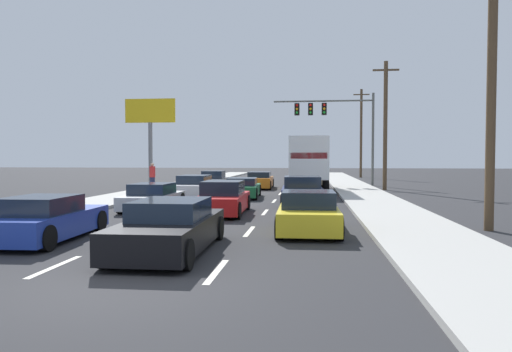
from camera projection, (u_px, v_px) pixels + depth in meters
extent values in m
plane|color=#2B2B2D|center=(260.00, 189.00, 32.83)|extent=(140.00, 140.00, 0.00)
cube|color=#B2AFA8|center=(365.00, 195.00, 27.09)|extent=(3.00, 80.00, 0.14)
cube|color=#B2AFA8|center=(143.00, 193.00, 28.64)|extent=(3.00, 80.00, 0.14)
cube|color=silver|center=(55.00, 266.00, 9.54)|extent=(0.14, 2.00, 0.01)
cube|color=silver|center=(142.00, 229.00, 14.50)|extent=(0.14, 2.00, 0.01)
cube|color=silver|center=(185.00, 211.00, 19.46)|extent=(0.14, 2.00, 0.01)
cube|color=silver|center=(210.00, 200.00, 24.43)|extent=(0.14, 2.00, 0.01)
cube|color=silver|center=(227.00, 193.00, 29.39)|extent=(0.14, 2.00, 0.01)
cube|color=silver|center=(239.00, 188.00, 34.35)|extent=(0.14, 2.00, 0.01)
cube|color=silver|center=(248.00, 184.00, 39.32)|extent=(0.14, 2.00, 0.01)
cube|color=silver|center=(255.00, 181.00, 44.28)|extent=(0.14, 2.00, 0.01)
cube|color=silver|center=(260.00, 179.00, 49.24)|extent=(0.14, 2.00, 0.01)
cube|color=silver|center=(265.00, 177.00, 54.21)|extent=(0.14, 2.00, 0.01)
cube|color=silver|center=(268.00, 175.00, 59.17)|extent=(0.14, 2.00, 0.01)
cube|color=silver|center=(217.00, 271.00, 9.15)|extent=(0.14, 2.00, 0.01)
cube|color=silver|center=(249.00, 231.00, 14.11)|extent=(0.14, 2.00, 0.01)
cube|color=silver|center=(265.00, 212.00, 19.07)|extent=(0.14, 2.00, 0.01)
cube|color=silver|center=(274.00, 201.00, 24.04)|extent=(0.14, 2.00, 0.01)
cube|color=silver|center=(280.00, 194.00, 29.00)|extent=(0.14, 2.00, 0.01)
cube|color=silver|center=(284.00, 188.00, 33.96)|extent=(0.14, 2.00, 0.01)
cube|color=silver|center=(288.00, 184.00, 38.93)|extent=(0.14, 2.00, 0.01)
cube|color=silver|center=(290.00, 181.00, 43.89)|extent=(0.14, 2.00, 0.01)
cube|color=silver|center=(292.00, 179.00, 48.85)|extent=(0.14, 2.00, 0.01)
cube|color=silver|center=(294.00, 177.00, 53.82)|extent=(0.14, 2.00, 0.01)
cube|color=silver|center=(295.00, 176.00, 58.78)|extent=(0.14, 2.00, 0.01)
cube|color=slate|center=(214.00, 182.00, 34.25)|extent=(1.85, 4.51, 0.60)
cube|color=#192333|center=(214.00, 175.00, 34.22)|extent=(1.56, 1.94, 0.55)
cylinder|color=black|center=(207.00, 183.00, 35.99)|extent=(0.24, 0.65, 0.64)
cylinder|color=black|center=(227.00, 183.00, 35.86)|extent=(0.24, 0.65, 0.64)
cylinder|color=black|center=(198.00, 185.00, 32.65)|extent=(0.24, 0.65, 0.64)
cylinder|color=black|center=(221.00, 185.00, 32.52)|extent=(0.24, 0.65, 0.64)
cube|color=white|center=(195.00, 188.00, 27.37)|extent=(1.88, 4.44, 0.59)
cube|color=#192333|center=(194.00, 179.00, 27.30)|extent=(1.64, 2.29, 0.50)
cylinder|color=black|center=(188.00, 188.00, 29.12)|extent=(0.23, 0.64, 0.64)
cylinder|color=black|center=(214.00, 189.00, 28.93)|extent=(0.23, 0.64, 0.64)
cylinder|color=black|center=(173.00, 192.00, 25.82)|extent=(0.23, 0.64, 0.64)
cylinder|color=black|center=(203.00, 193.00, 25.64)|extent=(0.23, 0.64, 0.64)
cube|color=#B7BABF|center=(153.00, 200.00, 19.92)|extent=(1.80, 4.15, 0.55)
cube|color=#192333|center=(152.00, 189.00, 19.82)|extent=(1.57, 2.00, 0.46)
cylinder|color=black|center=(147.00, 199.00, 21.52)|extent=(0.23, 0.64, 0.64)
cylinder|color=black|center=(181.00, 200.00, 21.34)|extent=(0.23, 0.64, 0.64)
cylinder|color=black|center=(121.00, 206.00, 18.50)|extent=(0.23, 0.64, 0.64)
cylinder|color=black|center=(161.00, 206.00, 18.33)|extent=(0.23, 0.64, 0.64)
cube|color=#1E389E|center=(48.00, 223.00, 12.64)|extent=(1.88, 4.21, 0.63)
cube|color=#192333|center=(41.00, 205.00, 12.29)|extent=(1.59, 2.02, 0.46)
cylinder|color=black|center=(49.00, 220.00, 14.23)|extent=(0.24, 0.65, 0.64)
cylinder|color=black|center=(100.00, 221.00, 14.10)|extent=(0.24, 0.65, 0.64)
cylinder|color=black|center=(47.00, 238.00, 11.06)|extent=(0.24, 0.65, 0.64)
cube|color=orange|center=(260.00, 182.00, 34.02)|extent=(1.87, 4.50, 0.68)
cube|color=#192333|center=(260.00, 175.00, 33.87)|extent=(1.61, 2.31, 0.41)
cylinder|color=black|center=(251.00, 183.00, 35.78)|extent=(0.23, 0.64, 0.64)
cylinder|color=black|center=(272.00, 183.00, 35.63)|extent=(0.23, 0.64, 0.64)
cylinder|color=black|center=(246.00, 185.00, 32.44)|extent=(0.23, 0.64, 0.64)
cylinder|color=black|center=(270.00, 185.00, 32.28)|extent=(0.23, 0.64, 0.64)
cube|color=#196B38|center=(243.00, 190.00, 26.03)|extent=(1.92, 4.10, 0.58)
cube|color=#192333|center=(242.00, 182.00, 25.77)|extent=(1.62, 2.05, 0.41)
cylinder|color=black|center=(232.00, 190.00, 27.56)|extent=(0.25, 0.65, 0.64)
cylinder|color=black|center=(259.00, 190.00, 27.44)|extent=(0.25, 0.65, 0.64)
cylinder|color=black|center=(225.00, 194.00, 24.64)|extent=(0.25, 0.65, 0.64)
cylinder|color=black|center=(255.00, 194.00, 24.52)|extent=(0.25, 0.65, 0.64)
cube|color=red|center=(223.00, 202.00, 18.52)|extent=(1.83, 4.34, 0.64)
cube|color=#192333|center=(223.00, 188.00, 18.54)|extent=(1.57, 2.03, 0.54)
cylinder|color=black|center=(211.00, 202.00, 20.19)|extent=(0.24, 0.65, 0.64)
cylinder|color=black|center=(247.00, 202.00, 20.04)|extent=(0.24, 0.65, 0.64)
cylinder|color=black|center=(194.00, 210.00, 17.00)|extent=(0.24, 0.65, 0.64)
cylinder|color=black|center=(238.00, 211.00, 16.86)|extent=(0.24, 0.65, 0.64)
cube|color=black|center=(170.00, 232.00, 11.01)|extent=(1.86, 4.63, 0.66)
cube|color=#192333|center=(171.00, 209.00, 11.06)|extent=(1.61, 2.07, 0.45)
cylinder|color=black|center=(159.00, 227.00, 12.84)|extent=(0.23, 0.64, 0.64)
cylinder|color=black|center=(218.00, 228.00, 12.67)|extent=(0.23, 0.64, 0.64)
cylinder|color=black|center=(105.00, 253.00, 9.36)|extent=(0.23, 0.64, 0.64)
cylinder|color=black|center=(186.00, 255.00, 9.19)|extent=(0.23, 0.64, 0.64)
cube|color=white|center=(308.00, 158.00, 30.02)|extent=(2.54, 6.45, 2.60)
cube|color=red|center=(309.00, 156.00, 26.86)|extent=(2.13, 0.10, 0.36)
cube|color=tan|center=(306.00, 170.00, 34.28)|extent=(2.33, 2.16, 2.16)
cylinder|color=black|center=(291.00, 182.00, 34.41)|extent=(0.33, 0.97, 0.96)
cylinder|color=black|center=(322.00, 182.00, 34.21)|extent=(0.33, 0.97, 0.96)
cylinder|color=black|center=(290.00, 186.00, 28.92)|extent=(0.33, 0.97, 0.96)
cylinder|color=black|center=(326.00, 186.00, 28.72)|extent=(0.33, 0.97, 0.96)
cube|color=#141E4C|center=(302.00, 195.00, 21.94)|extent=(2.01, 4.18, 0.70)
cube|color=#192333|center=(302.00, 182.00, 21.70)|extent=(1.72, 2.08, 0.55)
cylinder|color=black|center=(284.00, 196.00, 23.53)|extent=(0.24, 0.65, 0.64)
cylinder|color=black|center=(319.00, 196.00, 23.38)|extent=(0.24, 0.65, 0.64)
cylinder|color=black|center=(283.00, 201.00, 20.52)|extent=(0.24, 0.65, 0.64)
cylinder|color=black|center=(323.00, 202.00, 20.38)|extent=(0.24, 0.65, 0.64)
cube|color=yellow|center=(308.00, 217.00, 14.06)|extent=(1.83, 4.11, 0.62)
cube|color=#192333|center=(308.00, 199.00, 13.87)|extent=(1.58, 1.76, 0.49)
cylinder|color=black|center=(283.00, 215.00, 15.63)|extent=(0.23, 0.64, 0.64)
cylinder|color=black|center=(332.00, 215.00, 15.46)|extent=(0.23, 0.64, 0.64)
cylinder|color=black|center=(279.00, 228.00, 12.66)|extent=(0.23, 0.64, 0.64)
cylinder|color=black|center=(339.00, 229.00, 12.50)|extent=(0.23, 0.64, 0.64)
cylinder|color=#595B56|center=(373.00, 139.00, 37.15)|extent=(0.20, 0.20, 7.46)
cylinder|color=#595B56|center=(323.00, 101.00, 37.49)|extent=(7.99, 0.14, 0.14)
cube|color=black|center=(324.00, 109.00, 37.50)|extent=(0.40, 0.56, 0.95)
sphere|color=red|center=(324.00, 105.00, 37.18)|extent=(0.20, 0.20, 0.20)
sphere|color=orange|center=(324.00, 109.00, 37.20)|extent=(0.20, 0.20, 0.20)
sphere|color=green|center=(324.00, 112.00, 37.21)|extent=(0.20, 0.20, 0.20)
cube|color=black|center=(311.00, 109.00, 37.63)|extent=(0.40, 0.56, 0.95)
sphere|color=red|center=(311.00, 105.00, 37.31)|extent=(0.20, 0.20, 0.20)
sphere|color=orange|center=(311.00, 109.00, 37.32)|extent=(0.20, 0.20, 0.20)
sphere|color=green|center=(311.00, 113.00, 37.33)|extent=(0.20, 0.20, 0.20)
cube|color=black|center=(297.00, 109.00, 37.76)|extent=(0.40, 0.56, 0.95)
sphere|color=red|center=(297.00, 105.00, 37.44)|extent=(0.20, 0.20, 0.20)
sphere|color=orange|center=(297.00, 109.00, 37.45)|extent=(0.20, 0.20, 0.20)
sphere|color=green|center=(297.00, 113.00, 37.46)|extent=(0.20, 0.20, 0.20)
cylinder|color=brown|center=(491.00, 96.00, 14.10)|extent=(0.28, 0.28, 8.29)
cylinder|color=brown|center=(385.00, 126.00, 32.10)|extent=(0.28, 0.28, 8.93)
cube|color=brown|center=(386.00, 70.00, 31.95)|extent=(1.80, 0.12, 0.12)
cylinder|color=brown|center=(361.00, 134.00, 52.68)|extent=(0.28, 0.28, 10.05)
cube|color=brown|center=(361.00, 95.00, 52.51)|extent=(1.80, 0.12, 0.12)
cylinder|color=slate|center=(151.00, 153.00, 41.20)|extent=(0.36, 0.36, 5.39)
cube|color=yellow|center=(150.00, 111.00, 41.05)|extent=(4.55, 0.20, 2.11)
cylinder|color=#1E233F|center=(152.00, 183.00, 30.58)|extent=(0.32, 0.32, 0.83)
cylinder|color=red|center=(152.00, 172.00, 30.55)|extent=(0.38, 0.38, 0.72)
sphere|color=tan|center=(152.00, 165.00, 30.53)|extent=(0.22, 0.22, 0.22)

